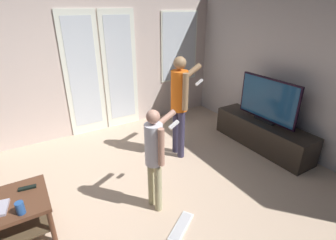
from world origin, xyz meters
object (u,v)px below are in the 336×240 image
object	(u,v)px
person_child	(155,152)
loose_keyboard	(181,226)
tv_remote_black	(27,188)
coffee_table	(2,215)
tv_stand	(262,134)
person_adult	(180,99)
flat_screen_tv	(268,100)
cup_near_edge	(20,208)

from	to	relation	value
person_child	loose_keyboard	distance (m)	0.86
person_child	tv_remote_black	xyz separation A→B (m)	(-1.27, 0.48, -0.29)
coffee_table	tv_stand	size ratio (longest dim) A/B	0.51
person_adult	person_child	world-z (taller)	person_adult
flat_screen_tv	loose_keyboard	bearing A→B (deg)	-160.12
person_adult	loose_keyboard	xyz separation A→B (m)	(-0.81, -1.29, -0.93)
flat_screen_tv	loose_keyboard	world-z (taller)	flat_screen_tv
flat_screen_tv	cup_near_edge	size ratio (longest dim) A/B	8.61
tv_stand	flat_screen_tv	xyz separation A→B (m)	(-0.00, 0.00, 0.60)
loose_keyboard	cup_near_edge	xyz separation A→B (m)	(-1.42, 0.55, 0.50)
flat_screen_tv	person_adult	xyz separation A→B (m)	(-1.33, 0.51, 0.11)
coffee_table	cup_near_edge	size ratio (longest dim) A/B	7.02
loose_keyboard	cup_near_edge	bearing A→B (deg)	158.66
flat_screen_tv	coffee_table	bearing A→B (deg)	179.80
cup_near_edge	tv_remote_black	world-z (taller)	cup_near_edge
cup_near_edge	person_adult	bearing A→B (deg)	18.21
tv_stand	cup_near_edge	size ratio (longest dim) A/B	13.81
flat_screen_tv	person_child	bearing A→B (deg)	-171.23
loose_keyboard	tv_remote_black	world-z (taller)	tv_remote_black
flat_screen_tv	tv_remote_black	world-z (taller)	flat_screen_tv
coffee_table	tv_stand	bearing A→B (deg)	-0.26
loose_keyboard	person_child	bearing A→B (deg)	99.85
flat_screen_tv	cup_near_edge	xyz separation A→B (m)	(-3.56, -0.22, -0.32)
person_adult	cup_near_edge	bearing A→B (deg)	-161.79
coffee_table	loose_keyboard	distance (m)	1.81
coffee_table	tv_remote_black	bearing A→B (deg)	25.61
cup_near_edge	flat_screen_tv	bearing A→B (deg)	3.55
person_adult	tv_stand	bearing A→B (deg)	-21.13
coffee_table	tv_stand	world-z (taller)	tv_stand
tv_remote_black	cup_near_edge	bearing A→B (deg)	-94.32
cup_near_edge	tv_remote_black	bearing A→B (deg)	78.24
tv_remote_black	flat_screen_tv	bearing A→B (deg)	5.16
person_child	loose_keyboard	size ratio (longest dim) A/B	2.83
cup_near_edge	tv_remote_black	size ratio (longest dim) A/B	0.73
person_adult	loose_keyboard	distance (m)	1.78
cup_near_edge	tv_stand	bearing A→B (deg)	3.49
tv_stand	loose_keyboard	world-z (taller)	tv_stand
flat_screen_tv	person_child	size ratio (longest dim) A/B	0.86
person_child	flat_screen_tv	bearing A→B (deg)	8.77
person_child	cup_near_edge	world-z (taller)	person_child
coffee_table	person_adult	size ratio (longest dim) A/B	0.56
tv_stand	loose_keyboard	distance (m)	2.29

